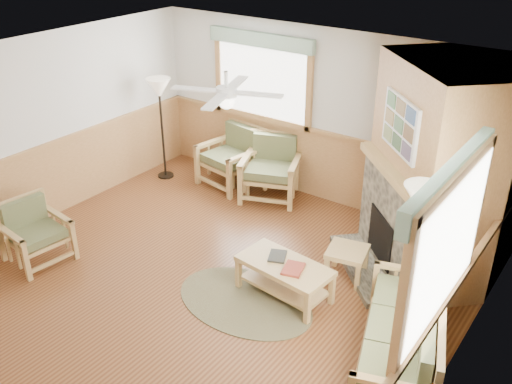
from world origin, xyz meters
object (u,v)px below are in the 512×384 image
Objects in this scene: sofa at (401,331)px; floor_lamp_left at (162,129)px; armchair_left at (36,233)px; end_table_chairs at (249,175)px; armchair_back_right at (271,169)px; footstool at (346,263)px; armchair_back_left at (231,157)px; coffee_table at (284,279)px; floor_lamp_right at (414,260)px.

floor_lamp_left reaches higher than sofa.
armchair_left reaches higher than end_table_chairs.
armchair_back_right is at bearing 13.00° from floor_lamp_left.
end_table_chairs is at bearing 152.37° from footstool.
footstool is at bearing -12.20° from floor_lamp_left.
armchair_back_left reaches higher than armchair_back_right.
coffee_table is at bearing -45.28° from end_table_chairs.
armchair_left is at bearing -96.51° from sofa.
floor_lamp_right is (4.94, -1.32, 0.02)m from floor_lamp_left.
armchair_back_right is 0.56× the size of floor_lamp_left.
armchair_back_right is 2.63m from coffee_table.
armchair_back_right is 0.86× the size of coffee_table.
coffee_table is at bearing -24.71° from floor_lamp_left.
floor_lamp_right is at bearing -14.95° from floor_lamp_left.
footstool is at bearing -27.63° from end_table_chairs.
coffee_table is (-1.58, 0.29, -0.20)m from sofa.
end_table_chairs is (-2.04, 2.06, 0.03)m from coffee_table.
end_table_chairs is (1.03, 3.31, -0.15)m from armchair_left.
armchair_back_left is 0.81m from armchair_back_right.
end_table_chairs is at bearing 158.55° from armchair_back_right.
end_table_chairs is 1.09× the size of footstool.
sofa is 1.05× the size of floor_lamp_right.
floor_lamp_left is at bearing -148.88° from armchair_back_left.
armchair_back_right is 1.19× the size of armchair_left.
floor_lamp_left reaches higher than coffee_table.
floor_lamp_left reaches higher than armchair_back_left.
footstool is at bearing 154.77° from floor_lamp_right.
sofa is 1.57m from footstool.
floor_lamp_right is at bearing -51.64° from armchair_back_right.
armchair_back_left is 0.44m from end_table_chairs.
sofa is 1.62m from coffee_table.
floor_lamp_right is (1.42, 0.30, 0.67)m from coffee_table.
floor_lamp_right is at bearing 176.86° from sofa.
armchair_left is 1.58× the size of end_table_chairs.
armchair_back_left is 2.05× the size of footstool.
floor_lamp_left is (-3.52, 1.62, 0.65)m from coffee_table.
end_table_chairs is at bearing 153.04° from floor_lamp_right.
floor_lamp_left is (-5.10, 1.91, 0.44)m from sofa.
floor_lamp_left reaches higher than armchair_back_right.
coffee_table is (3.07, 1.25, -0.18)m from armchair_left.
floor_lamp_left is at bearing 160.96° from coffee_table.
end_table_chairs reaches higher than footstool.
sofa reaches higher than coffee_table.
armchair_back_left is at bearing 21.82° from floor_lamp_left.
armchair_left is (-4.65, -0.96, -0.02)m from sofa.
armchair_back_right reaches higher than end_table_chairs.
sofa is at bearing -74.96° from floor_lamp_right.
armchair_left is (-1.47, -3.31, -0.08)m from armchair_back_right.
armchair_back_left is 0.55× the size of floor_lamp_right.
floor_lamp_right is at bearing -15.35° from armchair_back_left.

